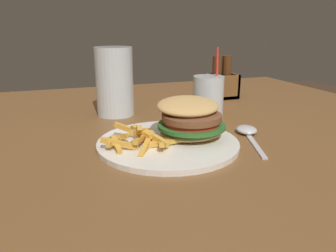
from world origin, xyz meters
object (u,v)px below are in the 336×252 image
object	(u,v)px
beer_glass	(115,84)
spoon	(247,131)
meal_plate_near	(179,129)
juice_glass	(208,99)
condiment_caddy	(221,83)

from	to	relation	value
beer_glass	spoon	xyz separation A→B (m)	(0.23, -0.25, -0.07)
meal_plate_near	beer_glass	size ratio (longest dim) A/B	1.59
juice_glass	condiment_caddy	bearing A→B (deg)	54.59
meal_plate_near	juice_glass	size ratio (longest dim) A/B	1.57
juice_glass	spoon	xyz separation A→B (m)	(0.03, -0.14, -0.04)
meal_plate_near	spoon	distance (m)	0.16
spoon	condiment_caddy	distance (m)	0.37
beer_glass	juice_glass	xyz separation A→B (m)	(0.21, -0.11, -0.03)
juice_glass	beer_glass	bearing A→B (deg)	152.45
beer_glass	juice_glass	size ratio (longest dim) A/B	0.99
meal_plate_near	beer_glass	world-z (taller)	beer_glass
beer_glass	spoon	bearing A→B (deg)	-46.85
juice_glass	spoon	world-z (taller)	juice_glass
juice_glass	condiment_caddy	xyz separation A→B (m)	(0.14, 0.20, -0.00)
juice_glass	condiment_caddy	distance (m)	0.25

